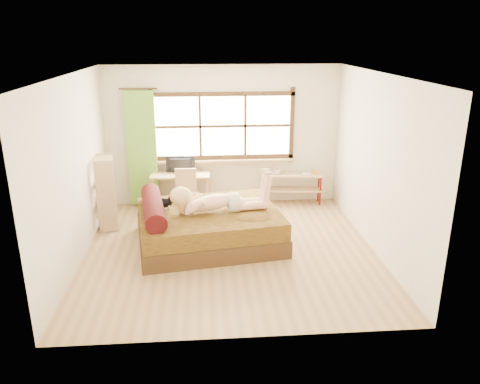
{
  "coord_description": "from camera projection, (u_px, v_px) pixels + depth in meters",
  "views": [
    {
      "loc": [
        -0.37,
        -6.68,
        3.24
      ],
      "look_at": [
        0.17,
        0.2,
        0.89
      ],
      "focal_mm": 35.0,
      "sensor_mm": 36.0,
      "label": 1
    }
  ],
  "objects": [
    {
      "name": "cup",
      "position": [
        277.0,
        172.0,
        9.19
      ],
      "size": [
        0.14,
        0.14,
        0.1
      ],
      "primitive_type": "imported",
      "rotation": [
        0.0,
        0.0,
        -0.09
      ],
      "color": "gray",
      "rests_on": "pipe_shelf"
    },
    {
      "name": "woman",
      "position": [
        218.0,
        191.0,
        7.33
      ],
      "size": [
        1.61,
        0.68,
        0.67
      ],
      "primitive_type": null,
      "rotation": [
        0.0,
        0.0,
        0.16
      ],
      "color": "beige",
      "rests_on": "bed"
    },
    {
      "name": "book",
      "position": [
        302.0,
        173.0,
        9.24
      ],
      "size": [
        0.17,
        0.22,
        0.02
      ],
      "primitive_type": "imported",
      "rotation": [
        0.0,
        0.0,
        -0.09
      ],
      "color": "gray",
      "rests_on": "pipe_shelf"
    },
    {
      "name": "chair",
      "position": [
        186.0,
        190.0,
        8.65
      ],
      "size": [
        0.41,
        0.41,
        0.88
      ],
      "rotation": [
        0.0,
        0.0,
        -0.04
      ],
      "color": "tan",
      "rests_on": "floor"
    },
    {
      "name": "wall_front",
      "position": [
        242.0,
        227.0,
        4.81
      ],
      "size": [
        4.5,
        0.0,
        4.5
      ],
      "primitive_type": "plane",
      "rotation": [
        -1.57,
        0.0,
        0.0
      ],
      "color": "silver",
      "rests_on": "floor"
    },
    {
      "name": "desk",
      "position": [
        181.0,
        178.0,
        8.95
      ],
      "size": [
        1.14,
        0.56,
        0.7
      ],
      "rotation": [
        0.0,
        0.0,
        -0.04
      ],
      "color": "tan",
      "rests_on": "floor"
    },
    {
      "name": "bookshelf",
      "position": [
        106.0,
        192.0,
        8.08
      ],
      "size": [
        0.4,
        0.59,
        1.25
      ],
      "rotation": [
        0.0,
        0.0,
        0.18
      ],
      "color": "tan",
      "rests_on": "floor"
    },
    {
      "name": "wall_back",
      "position": [
        223.0,
        136.0,
        9.06
      ],
      "size": [
        4.5,
        0.0,
        4.5
      ],
      "primitive_type": "plane",
      "rotation": [
        1.57,
        0.0,
        0.0
      ],
      "color": "silver",
      "rests_on": "floor"
    },
    {
      "name": "curtain",
      "position": [
        142.0,
        149.0,
        8.9
      ],
      "size": [
        0.55,
        0.1,
        2.2
      ],
      "primitive_type": "cube",
      "color": "#4F7C22",
      "rests_on": "wall_back"
    },
    {
      "name": "wall_right",
      "position": [
        377.0,
        164.0,
        7.1
      ],
      "size": [
        0.0,
        4.5,
        4.5
      ],
      "primitive_type": "plane",
      "rotation": [
        1.57,
        0.0,
        -1.57
      ],
      "color": "silver",
      "rests_on": "floor"
    },
    {
      "name": "monitor",
      "position": [
        180.0,
        165.0,
        8.92
      ],
      "size": [
        0.56,
        0.1,
        0.32
      ],
      "primitive_type": "imported",
      "rotation": [
        0.0,
        0.0,
        3.1
      ],
      "color": "black",
      "rests_on": "desk"
    },
    {
      "name": "window",
      "position": [
        223.0,
        128.0,
        8.98
      ],
      "size": [
        2.8,
        0.16,
        1.46
      ],
      "color": "#FFEDBF",
      "rests_on": "wall_back"
    },
    {
      "name": "kitten",
      "position": [
        163.0,
        202.0,
        7.47
      ],
      "size": [
        0.35,
        0.18,
        0.27
      ],
      "primitive_type": null,
      "rotation": [
        0.0,
        0.0,
        0.16
      ],
      "color": "black",
      "rests_on": "bed"
    },
    {
      "name": "ceiling",
      "position": [
        229.0,
        74.0,
        6.5
      ],
      "size": [
        4.5,
        4.5,
        0.0
      ],
      "primitive_type": "plane",
      "rotation": [
        3.14,
        0.0,
        0.0
      ],
      "color": "white",
      "rests_on": "wall_back"
    },
    {
      "name": "pipe_shelf",
      "position": [
        292.0,
        182.0,
        9.28
      ],
      "size": [
        1.24,
        0.41,
        0.69
      ],
      "rotation": [
        0.0,
        0.0,
        -0.09
      ],
      "color": "tan",
      "rests_on": "floor"
    },
    {
      "name": "wall_left",
      "position": [
        75.0,
        171.0,
        6.77
      ],
      "size": [
        0.0,
        4.5,
        4.5
      ],
      "primitive_type": "plane",
      "rotation": [
        1.57,
        0.0,
        1.57
      ],
      "color": "silver",
      "rests_on": "floor"
    },
    {
      "name": "floor",
      "position": [
        230.0,
        250.0,
        7.37
      ],
      "size": [
        4.5,
        4.5,
        0.0
      ],
      "primitive_type": "plane",
      "color": "#9E754C",
      "rests_on": "ground"
    },
    {
      "name": "bed",
      "position": [
        206.0,
        225.0,
        7.54
      ],
      "size": [
        2.48,
        2.11,
        0.85
      ],
      "rotation": [
        0.0,
        0.0,
        0.16
      ],
      "color": "black",
      "rests_on": "floor"
    }
  ]
}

